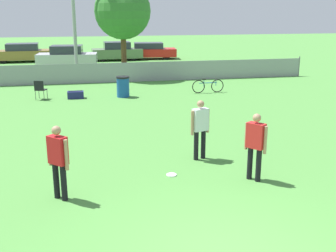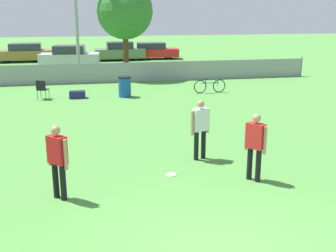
% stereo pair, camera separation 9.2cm
% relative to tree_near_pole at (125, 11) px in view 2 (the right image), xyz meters
% --- Properties ---
extents(fence_backline, '(22.09, 0.07, 1.21)m').
position_rel_tree_near_pole_xyz_m(fence_backline, '(-0.40, -1.59, -3.33)').
color(fence_backline, gray).
rests_on(fence_backline, ground_plane).
extents(tree_near_pole, '(3.28, 3.28, 5.54)m').
position_rel_tree_near_pole_xyz_m(tree_near_pole, '(0.00, 0.00, 0.00)').
color(tree_near_pole, brown).
rests_on(tree_near_pole, ground_plane).
extents(player_defender_red, '(0.46, 0.46, 1.66)m').
position_rel_tree_near_pole_xyz_m(player_defender_red, '(-3.13, -16.57, -2.92)').
color(player_defender_red, black).
rests_on(player_defender_red, ground_plane).
extents(player_thrower_red, '(0.43, 0.49, 1.66)m').
position_rel_tree_near_pole_xyz_m(player_thrower_red, '(1.42, -16.43, -2.92)').
color(player_thrower_red, black).
rests_on(player_thrower_red, ground_plane).
extents(player_receiver_white, '(0.56, 0.34, 1.66)m').
position_rel_tree_near_pole_xyz_m(player_receiver_white, '(0.54, -14.74, -2.92)').
color(player_receiver_white, black).
rests_on(player_receiver_white, ground_plane).
extents(frisbee_disc, '(0.26, 0.26, 0.03)m').
position_rel_tree_near_pole_xyz_m(frisbee_disc, '(-0.48, -15.75, -3.87)').
color(frisbee_disc, white).
rests_on(frisbee_disc, ground_plane).
extents(folding_chair_sideline, '(0.56, 0.56, 0.89)m').
position_rel_tree_near_pole_xyz_m(folding_chair_sideline, '(-4.43, -5.64, -3.36)').
color(folding_chair_sideline, '#333338').
rests_on(folding_chair_sideline, ground_plane).
extents(bicycle_sideline, '(1.63, 0.44, 0.70)m').
position_rel_tree_near_pole_xyz_m(bicycle_sideline, '(3.56, -5.60, -3.54)').
color(bicycle_sideline, black).
rests_on(bicycle_sideline, ground_plane).
extents(trash_bin, '(0.61, 0.61, 0.97)m').
position_rel_tree_near_pole_xyz_m(trash_bin, '(-0.66, -5.76, -3.39)').
color(trash_bin, '#194C99').
rests_on(trash_bin, ground_plane).
extents(gear_bag_sideline, '(0.74, 0.41, 0.36)m').
position_rel_tree_near_pole_xyz_m(gear_bag_sideline, '(-2.87, -5.66, -3.71)').
color(gear_bag_sideline, navy).
rests_on(gear_bag_sideline, ground_plane).
extents(parked_car_tan, '(4.67, 1.98, 1.42)m').
position_rel_tree_near_pole_xyz_m(parked_car_tan, '(-6.94, 9.52, -3.19)').
color(parked_car_tan, black).
rests_on(parked_car_tan, ground_plane).
extents(parked_car_silver, '(4.31, 2.19, 1.52)m').
position_rel_tree_near_pole_xyz_m(parked_car_silver, '(-3.48, 5.68, -3.15)').
color(parked_car_silver, black).
rests_on(parked_car_silver, ground_plane).
extents(parked_car_olive, '(4.02, 1.77, 1.46)m').
position_rel_tree_near_pole_xyz_m(parked_car_olive, '(0.37, 9.07, -3.19)').
color(parked_car_olive, black).
rests_on(parked_car_olive, ground_plane).
extents(parked_car_red, '(4.66, 2.16, 1.33)m').
position_rel_tree_near_pole_xyz_m(parked_car_red, '(2.99, 9.43, -3.22)').
color(parked_car_red, black).
rests_on(parked_car_red, ground_plane).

